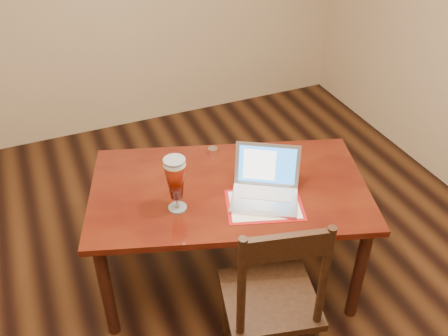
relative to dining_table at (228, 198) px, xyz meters
name	(u,v)px	position (x,y,z in m)	size (l,w,h in m)	color
ground	(216,326)	(-0.22, -0.33, -0.67)	(5.00, 5.00, 0.00)	black
room_shell	(212,43)	(-0.22, -0.33, 1.10)	(4.51, 5.01, 2.71)	tan
dining_table	(228,198)	(0.00, 0.00, 0.00)	(1.77, 1.32, 1.06)	#541B0B
dining_chair	(272,300)	(-0.04, -0.65, -0.15)	(0.55, 0.54, 1.10)	black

